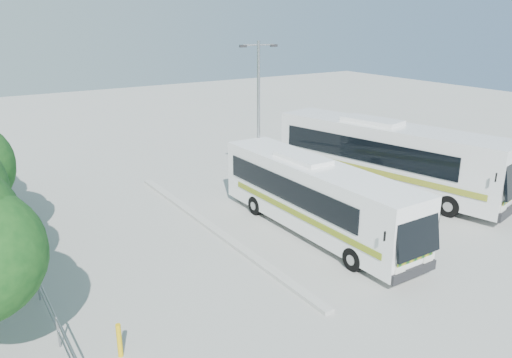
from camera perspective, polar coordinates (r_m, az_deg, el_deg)
ground at (r=22.23m, az=2.77°, el=-6.27°), size 100.00×100.00×0.00m
kerb_divider at (r=22.66m, az=-4.95°, el=-5.63°), size 0.40×16.00×0.15m
railing at (r=22.17m, az=-25.54°, el=-6.13°), size 0.06×22.00×1.00m
coach_main at (r=21.92m, az=6.77°, el=-1.91°), size 2.46×11.29×3.13m
coach_adjacent at (r=27.92m, az=14.81°, el=2.63°), size 5.48×13.44×3.66m
lamppost at (r=25.81m, az=0.29°, el=7.54°), size 1.95×0.63×8.03m
bollard at (r=15.19m, az=-15.35°, el=-17.36°), size 0.17×0.17×1.03m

